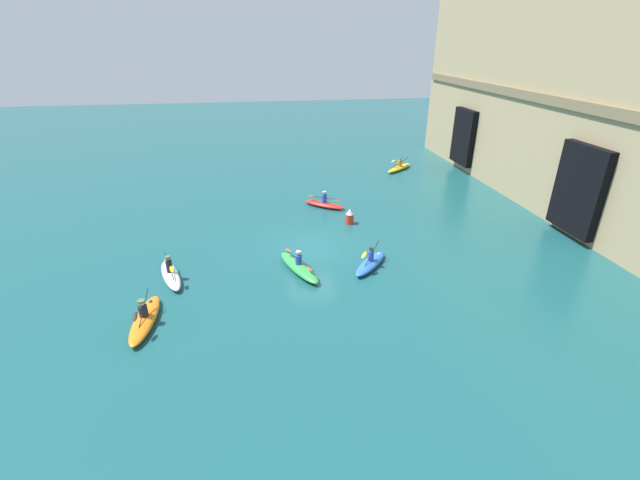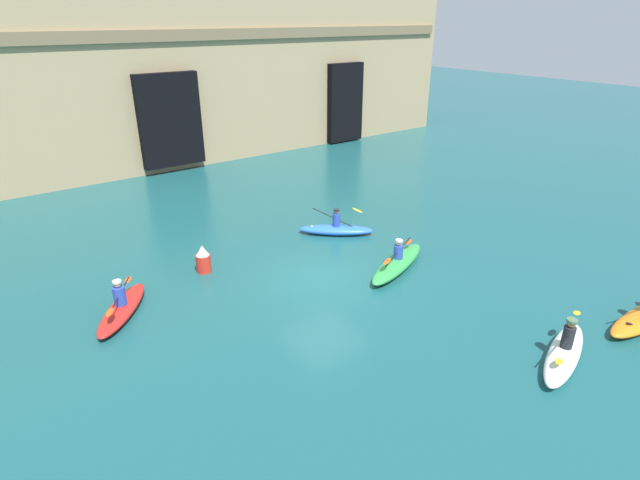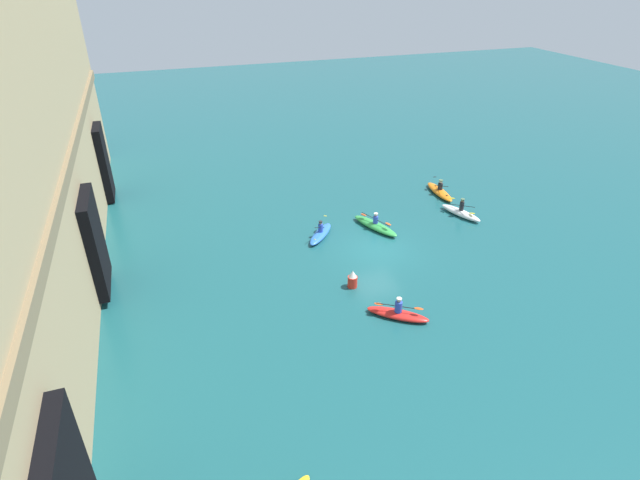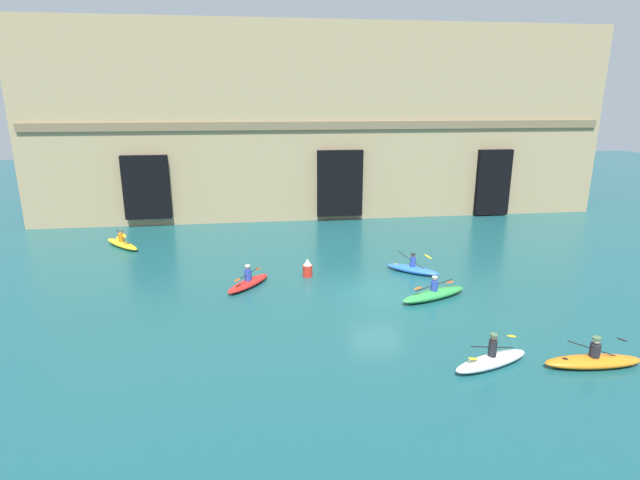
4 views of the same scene
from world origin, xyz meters
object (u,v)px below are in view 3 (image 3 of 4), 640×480
Objects in this scene: kayak_orange at (440,191)px; kayak_green at (375,225)px; marker_buoy at (353,279)px; kayak_white at (461,212)px; kayak_red at (398,313)px; kayak_blue at (321,234)px.

kayak_orange is 7.35m from kayak_green.
kayak_green is (-3.29, 6.57, 0.00)m from kayak_orange.
kayak_white is at bearing -61.96° from marker_buoy.
marker_buoy is (-5.43, 3.77, 0.21)m from kayak_green.
kayak_white is 11.18m from marker_buoy.
kayak_white is 12.09m from kayak_red.
kayak_blue is at bearing -113.71° from kayak_green.
kayak_orange reaches higher than kayak_green.
kayak_orange is 1.28× the size of kayak_blue.
kayak_white is 1.16× the size of kayak_blue.
kayak_red is 8.67m from kayak_blue.
kayak_red is 3.24m from marker_buoy.
kayak_orange is (3.47, -0.48, -0.02)m from kayak_white.
kayak_red is at bearing 145.24° from kayak_orange.
kayak_white is 3.50m from kayak_orange.
kayak_orange is 10.64m from kayak_blue.
kayak_green is 6.61m from marker_buoy.
kayak_orange reaches higher than marker_buoy.
kayak_white is 0.87× the size of kayak_green.
kayak_orange and kayak_red have the same top height.
kayak_red is at bearing -160.65° from marker_buoy.
marker_buoy is at bearing -32.46° from kayak_red.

